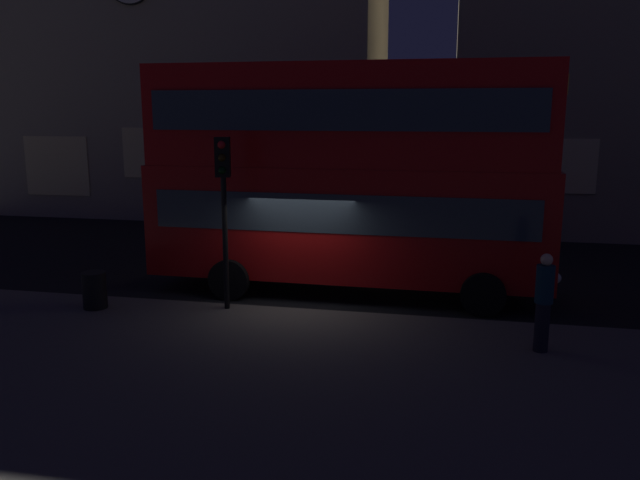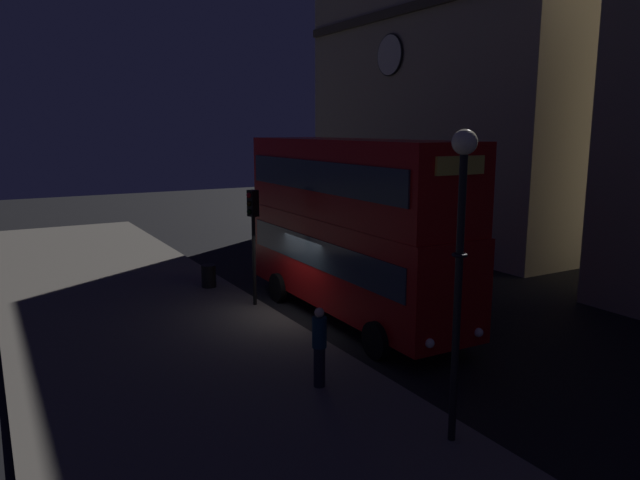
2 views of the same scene
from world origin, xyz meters
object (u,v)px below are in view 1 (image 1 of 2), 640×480
Objects in this scene: double_decker_bus at (348,170)px; litter_bin at (95,290)px; pedestrian at (544,301)px; traffic_light_near_kerb at (223,187)px.

litter_bin is (-5.29, -2.78, -2.54)m from double_decker_bus.
double_decker_bus is 11.86× the size of litter_bin.
double_decker_bus reaches higher than litter_bin.
pedestrian is at bearing -39.13° from double_decker_bus.
pedestrian is at bearing -4.41° from litter_bin.
double_decker_bus is 2.57× the size of traffic_light_near_kerb.
double_decker_bus reaches higher than traffic_light_near_kerb.
litter_bin is (-2.93, -0.55, -2.33)m from traffic_light_near_kerb.
pedestrian is 9.54m from litter_bin.
double_decker_bus is at bearing 27.71° from litter_bin.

